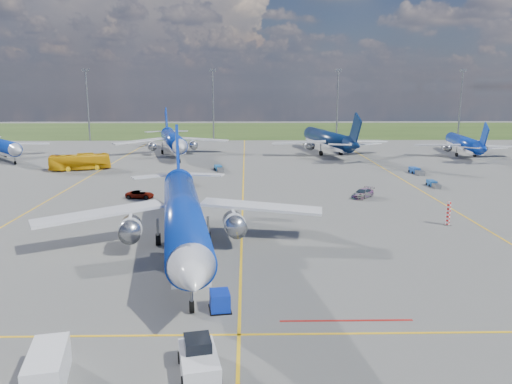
{
  "coord_description": "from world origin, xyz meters",
  "views": [
    {
      "loc": [
        0.56,
        -52.33,
        17.14
      ],
      "look_at": [
        1.79,
        9.77,
        4.0
      ],
      "focal_mm": 35.0,
      "sensor_mm": 36.0,
      "label": 1
    }
  ],
  "objects_px": {
    "bg_jet_n": "(327,154)",
    "bg_jet_ne": "(463,155)",
    "pushback_tug": "(199,360)",
    "uld_container": "(220,301)",
    "main_airliner": "(185,252)",
    "baggage_tug_c": "(219,168)",
    "service_car_c": "(363,193)",
    "baggage_tug_e": "(416,171)",
    "warning_post": "(448,214)",
    "bg_jet_nnw": "(174,155)",
    "baggage_tug_w": "(433,184)",
    "service_car_b": "(140,194)",
    "service_car_a": "(186,181)",
    "service_van": "(47,368)",
    "apron_bus": "(80,162)"
  },
  "relations": [
    {
      "from": "bg_jet_n",
      "to": "bg_jet_ne",
      "type": "bearing_deg",
      "value": 163.67
    },
    {
      "from": "bg_jet_n",
      "to": "service_van",
      "type": "relative_size",
      "value": 9.16
    },
    {
      "from": "warning_post",
      "to": "baggage_tug_e",
      "type": "xyz_separation_m",
      "value": [
        8.73,
        37.78,
        -0.97
      ]
    },
    {
      "from": "warning_post",
      "to": "service_van",
      "type": "height_order",
      "value": "warning_post"
    },
    {
      "from": "uld_container",
      "to": "apron_bus",
      "type": "relative_size",
      "value": 0.15
    },
    {
      "from": "pushback_tug",
      "to": "service_car_a",
      "type": "height_order",
      "value": "pushback_tug"
    },
    {
      "from": "warning_post",
      "to": "bg_jet_n",
      "type": "relative_size",
      "value": 0.07
    },
    {
      "from": "baggage_tug_c",
      "to": "baggage_tug_e",
      "type": "relative_size",
      "value": 0.91
    },
    {
      "from": "service_car_b",
      "to": "bg_jet_nnw",
      "type": "bearing_deg",
      "value": 7.28
    },
    {
      "from": "baggage_tug_w",
      "to": "baggage_tug_c",
      "type": "height_order",
      "value": "baggage_tug_c"
    },
    {
      "from": "main_airliner",
      "to": "pushback_tug",
      "type": "distance_m",
      "value": 23.17
    },
    {
      "from": "bg_jet_nnw",
      "to": "baggage_tug_c",
      "type": "distance_m",
      "value": 27.79
    },
    {
      "from": "bg_jet_nnw",
      "to": "bg_jet_n",
      "type": "relative_size",
      "value": 0.98
    },
    {
      "from": "bg_jet_ne",
      "to": "service_car_c",
      "type": "height_order",
      "value": "bg_jet_ne"
    },
    {
      "from": "bg_jet_ne",
      "to": "baggage_tug_c",
      "type": "bearing_deg",
      "value": 28.53
    },
    {
      "from": "baggage_tug_w",
      "to": "baggage_tug_e",
      "type": "xyz_separation_m",
      "value": [
        1.46,
        13.2,
        0.08
      ]
    },
    {
      "from": "service_car_a",
      "to": "warning_post",
      "type": "bearing_deg",
      "value": -34.3
    },
    {
      "from": "bg_jet_ne",
      "to": "baggage_tug_w",
      "type": "bearing_deg",
      "value": 68.94
    },
    {
      "from": "bg_jet_n",
      "to": "pushback_tug",
      "type": "xyz_separation_m",
      "value": [
        -24.12,
        -101.28,
        0.81
      ]
    },
    {
      "from": "bg_jet_n",
      "to": "baggage_tug_e",
      "type": "height_order",
      "value": "bg_jet_n"
    },
    {
      "from": "bg_jet_n",
      "to": "baggage_tug_w",
      "type": "xyz_separation_m",
      "value": [
        11.55,
        -44.1,
        0.45
      ]
    },
    {
      "from": "bg_jet_nnw",
      "to": "baggage_tug_c",
      "type": "xyz_separation_m",
      "value": [
        12.94,
        -24.59,
        0.48
      ]
    },
    {
      "from": "apron_bus",
      "to": "main_airliner",
      "type": "bearing_deg",
      "value": -171.0
    },
    {
      "from": "main_airliner",
      "to": "service_car_a",
      "type": "relative_size",
      "value": 10.17
    },
    {
      "from": "service_van",
      "to": "apron_bus",
      "type": "bearing_deg",
      "value": 94.56
    },
    {
      "from": "service_van",
      "to": "baggage_tug_e",
      "type": "bearing_deg",
      "value": 45.23
    },
    {
      "from": "bg_jet_n",
      "to": "pushback_tug",
      "type": "distance_m",
      "value": 104.11
    },
    {
      "from": "pushback_tug",
      "to": "bg_jet_ne",
      "type": "bearing_deg",
      "value": 47.57
    },
    {
      "from": "service_car_b",
      "to": "bg_jet_n",
      "type": "bearing_deg",
      "value": -30.79
    },
    {
      "from": "main_airliner",
      "to": "bg_jet_ne",
      "type": "bearing_deg",
      "value": 41.25
    },
    {
      "from": "main_airliner",
      "to": "service_van",
      "type": "relative_size",
      "value": 9.53
    },
    {
      "from": "pushback_tug",
      "to": "uld_container",
      "type": "relative_size",
      "value": 3.23
    },
    {
      "from": "bg_jet_n",
      "to": "bg_jet_ne",
      "type": "distance_m",
      "value": 34.33
    },
    {
      "from": "service_car_c",
      "to": "service_van",
      "type": "bearing_deg",
      "value": -81.09
    },
    {
      "from": "uld_container",
      "to": "baggage_tug_c",
      "type": "distance_m",
      "value": 66.29
    },
    {
      "from": "bg_jet_n",
      "to": "uld_container",
      "type": "xyz_separation_m",
      "value": [
        -23.27,
        -92.62,
        0.75
      ]
    },
    {
      "from": "bg_jet_nnw",
      "to": "apron_bus",
      "type": "xyz_separation_m",
      "value": [
        -16.25,
        -23.09,
        1.73
      ]
    },
    {
      "from": "bg_jet_ne",
      "to": "apron_bus",
      "type": "relative_size",
      "value": 2.83
    },
    {
      "from": "service_car_a",
      "to": "service_car_b",
      "type": "distance_m",
      "value": 12.13
    },
    {
      "from": "uld_container",
      "to": "service_car_c",
      "type": "bearing_deg",
      "value": 54.15
    },
    {
      "from": "bg_jet_ne",
      "to": "baggage_tug_e",
      "type": "height_order",
      "value": "bg_jet_ne"
    },
    {
      "from": "service_car_c",
      "to": "baggage_tug_w",
      "type": "bearing_deg",
      "value": 70.55
    },
    {
      "from": "warning_post",
      "to": "pushback_tug",
      "type": "bearing_deg",
      "value": -131.05
    },
    {
      "from": "warning_post",
      "to": "service_car_a",
      "type": "distance_m",
      "value": 45.1
    },
    {
      "from": "service_car_c",
      "to": "baggage_tug_e",
      "type": "distance_m",
      "value": 26.85
    },
    {
      "from": "warning_post",
      "to": "bg_jet_nnw",
      "type": "xyz_separation_m",
      "value": [
        -44.07,
        66.83,
        -1.5
      ]
    },
    {
      "from": "warning_post",
      "to": "service_car_a",
      "type": "xyz_separation_m",
      "value": [
        -36.2,
        26.9,
        -0.75
      ]
    },
    {
      "from": "bg_jet_ne",
      "to": "baggage_tug_c",
      "type": "height_order",
      "value": "bg_jet_ne"
    },
    {
      "from": "service_van",
      "to": "service_car_a",
      "type": "bearing_deg",
      "value": 77.03
    },
    {
      "from": "bg_jet_ne",
      "to": "baggage_tug_w",
      "type": "relative_size",
      "value": 8.2
    }
  ]
}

